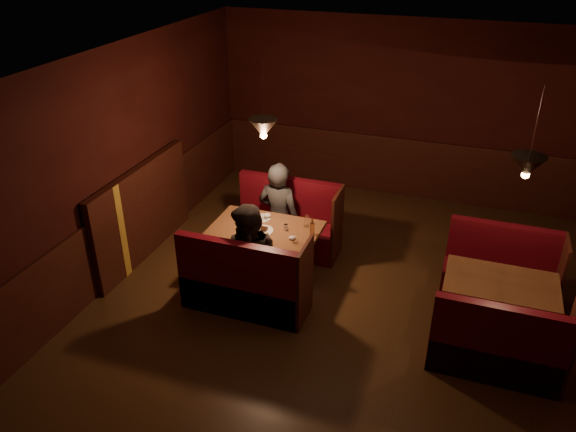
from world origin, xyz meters
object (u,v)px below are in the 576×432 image
(diner_a, at_px, (279,196))
(second_bench_near, at_px, (497,351))
(main_bench_far, at_px, (288,227))
(second_bench_far, at_px, (500,276))
(second_table, at_px, (499,295))
(diner_b, at_px, (250,245))
(main_table, at_px, (267,239))
(main_bench_near, at_px, (245,288))

(diner_a, bearing_deg, second_bench_near, 156.97)
(main_bench_far, bearing_deg, second_bench_far, -4.79)
(second_table, distance_m, second_bench_far, 0.75)
(diner_a, xyz_separation_m, diner_b, (0.12, -1.29, -0.01))
(second_bench_far, relative_size, diner_b, 0.80)
(second_table, distance_m, diner_b, 2.86)
(second_bench_far, bearing_deg, diner_b, -158.06)
(main_table, distance_m, diner_b, 0.66)
(second_table, bearing_deg, main_bench_far, 161.23)
(main_bench_far, height_order, second_table, main_bench_far)
(second_table, bearing_deg, second_bench_far, 87.80)
(main_bench_far, bearing_deg, diner_b, -89.50)
(main_bench_near, relative_size, second_bench_far, 1.13)
(second_bench_near, height_order, diner_b, diner_b)
(main_bench_far, relative_size, second_bench_far, 1.13)
(second_bench_near, bearing_deg, diner_a, 151.75)
(main_table, height_order, second_bench_near, main_table)
(diner_b, bearing_deg, second_bench_far, 33.27)
(main_bench_far, xyz_separation_m, main_bench_near, (0.00, -1.55, 0.00))
(second_table, relative_size, diner_a, 0.72)
(main_bench_far, height_order, main_bench_near, same)
(main_bench_near, xyz_separation_m, second_bench_far, (2.85, 1.31, -0.02))
(main_table, relative_size, second_bench_near, 1.03)
(main_table, distance_m, second_table, 2.84)
(diner_b, bearing_deg, main_table, 104.06)
(main_bench_near, relative_size, diner_b, 0.91)
(main_bench_far, distance_m, main_bench_near, 1.55)
(second_bench_near, xyz_separation_m, diner_b, (-2.83, 0.30, 0.53))
(main_bench_near, xyz_separation_m, diner_b, (0.01, 0.17, 0.50))
(diner_b, bearing_deg, second_table, 19.88)
(main_table, bearing_deg, diner_a, 97.39)
(main_table, height_order, second_bench_far, main_table)
(second_table, xyz_separation_m, diner_a, (-2.92, 0.87, 0.33))
(second_bench_far, xyz_separation_m, second_bench_near, (0.00, -1.44, 0.00))
(main_bench_near, distance_m, second_bench_near, 2.85)
(second_bench_near, distance_m, diner_a, 3.39)
(main_table, xyz_separation_m, diner_a, (-0.09, 0.68, 0.27))
(main_table, bearing_deg, main_bench_far, 88.76)
(main_table, distance_m, main_bench_near, 0.81)
(main_bench_far, xyz_separation_m, second_table, (2.82, -0.96, 0.18))
(second_bench_far, bearing_deg, second_table, -92.20)
(main_bench_near, relative_size, diner_a, 0.90)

